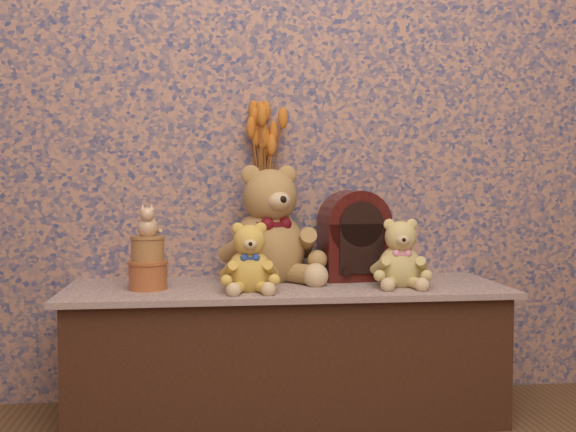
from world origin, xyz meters
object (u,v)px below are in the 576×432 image
at_px(teddy_medium, 249,254).
at_px(biscuit_tin_lower, 148,276).
at_px(cathedral_radio, 354,235).
at_px(teddy_large, 268,219).
at_px(ceramic_vase, 263,249).
at_px(teddy_small, 400,250).
at_px(cat_figurine, 147,220).

height_order(teddy_medium, biscuit_tin_lower, teddy_medium).
bearing_deg(biscuit_tin_lower, teddy_medium, -11.76).
bearing_deg(cathedral_radio, biscuit_tin_lower, -174.24).
distance_m(teddy_large, ceramic_vase, 0.13).
relative_size(cathedral_radio, ceramic_vase, 1.52).
bearing_deg(teddy_small, ceramic_vase, 158.08).
xyz_separation_m(cathedral_radio, cat_figurine, (-0.72, -0.15, 0.07)).
height_order(teddy_medium, ceramic_vase, teddy_medium).
bearing_deg(ceramic_vase, teddy_large, -78.64).
xyz_separation_m(cathedral_radio, biscuit_tin_lower, (-0.72, -0.15, -0.12)).
bearing_deg(biscuit_tin_lower, cat_figurine, 180.00).
relative_size(teddy_large, cat_figurine, 4.04).
xyz_separation_m(teddy_medium, ceramic_vase, (0.07, 0.28, -0.01)).
distance_m(ceramic_vase, cat_figurine, 0.47).
bearing_deg(cathedral_radio, teddy_large, 174.42).
distance_m(teddy_medium, biscuit_tin_lower, 0.34).
bearing_deg(teddy_medium, teddy_large, 70.38).
distance_m(teddy_large, cathedral_radio, 0.32).
relative_size(teddy_medium, biscuit_tin_lower, 1.91).
distance_m(teddy_medium, teddy_small, 0.51).
bearing_deg(ceramic_vase, teddy_small, -28.54).
height_order(ceramic_vase, cat_figurine, cat_figurine).
height_order(cathedral_radio, biscuit_tin_lower, cathedral_radio).
height_order(teddy_large, teddy_small, teddy_large).
xyz_separation_m(teddy_large, biscuit_tin_lower, (-0.41, -0.15, -0.18)).
distance_m(teddy_small, cat_figurine, 0.85).
height_order(teddy_small, cat_figurine, cat_figurine).
height_order(teddy_large, cathedral_radio, teddy_large).
bearing_deg(cat_figurine, teddy_medium, -15.09).
distance_m(teddy_small, biscuit_tin_lower, 0.85).
distance_m(teddy_large, biscuit_tin_lower, 0.47).
bearing_deg(cat_figurine, cathedral_radio, 8.16).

